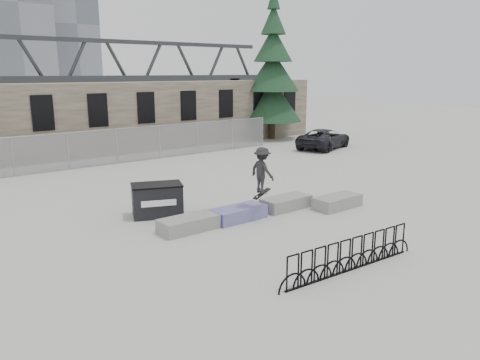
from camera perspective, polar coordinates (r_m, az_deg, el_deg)
name	(u,v)px	position (r m, az deg, el deg)	size (l,w,h in m)	color
ground	(258,215)	(17.38, 2.23, -4.23)	(120.00, 120.00, 0.00)	#A6A5A1
stone_wall	(91,119)	(30.94, -17.72, 7.06)	(36.00, 2.58, 4.50)	brown
chainlink_fence	(117,146)	(27.65, -14.79, 4.05)	(22.06, 0.06, 2.02)	gray
planter_far_left	(189,223)	(15.68, -6.29, -5.27)	(2.00, 0.90, 0.47)	gray
planter_center_left	(238,213)	(16.70, -0.19, -4.03)	(2.00, 0.90, 0.47)	#3B35A1
planter_center_right	(286,202)	(18.11, 5.62, -2.73)	(2.00, 0.90, 0.47)	gray
planter_offset	(337,201)	(18.55, 11.78, -2.56)	(2.00, 0.90, 0.47)	gray
dumpster	(157,200)	(17.35, -10.07, -2.39)	(2.09, 1.70, 1.19)	black
bike_rack	(351,255)	(12.85, 13.36, -8.89)	(4.93, 0.35, 0.90)	black
spruce_tree	(273,77)	(36.80, 4.00, 12.44)	(4.58, 4.58, 11.50)	#38281E
truss_bridge	(56,79)	(70.75, -21.49, 11.36)	(70.00, 3.00, 9.80)	#2D3033
suv	(324,139)	(32.77, 10.22, 4.99)	(2.24, 4.86, 1.35)	black
skateboarder	(262,170)	(16.36, 2.71, 1.18)	(0.79, 1.07, 1.80)	black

